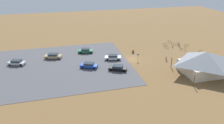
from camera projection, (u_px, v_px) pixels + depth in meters
The scene contains 23 objects.
ground at pixel (133, 59), 56.36m from camera, with size 160.00×160.00×0.00m, color brown.
parking_lot_asphalt at pixel (47, 67), 51.95m from camera, with size 43.29×30.09×0.05m, color #4C4C51.
bike_pavilion at pixel (205, 61), 47.66m from camera, with size 12.18×9.90×5.52m.
trash_bin at pixel (133, 52), 60.68m from camera, with size 0.60×0.60×0.90m, color brown.
lot_sign at pixel (138, 56), 54.97m from camera, with size 0.56×0.08×2.20m.
bicycle_blue_yard_front at pixel (200, 51), 61.25m from camera, with size 1.59×0.48×0.78m.
bicycle_teal_yard_left at pixel (172, 47), 65.10m from camera, with size 1.14×1.35×0.73m.
bicycle_purple_lone_east at pixel (174, 44), 67.36m from camera, with size 1.54×0.90×0.76m.
bicycle_red_edge_north at pixel (169, 42), 69.29m from camera, with size 1.69×0.61×0.87m.
bicycle_silver_back_row at pixel (184, 49), 62.56m from camera, with size 1.74×0.68×0.84m.
bicycle_orange_trailside at pixel (165, 44), 67.01m from camera, with size 0.76×1.51×0.79m.
bicycle_black_near_sign at pixel (178, 45), 66.01m from camera, with size 0.48×1.70×0.84m.
bicycle_white_yard_center at pixel (180, 47), 64.30m from camera, with size 0.93×1.44×0.81m.
bicycle_green_yard_right at pixel (178, 43), 67.85m from camera, with size 0.48×1.69×0.79m.
bicycle_yellow_mid_cluster at pixel (186, 45), 65.97m from camera, with size 1.68×0.48×0.85m.
bicycle_blue_front_row at pixel (166, 47), 64.37m from camera, with size 1.45×1.08×0.90m.
car_white_second_row at pixel (113, 57), 55.99m from camera, with size 4.89×2.93×1.40m.
car_black_near_entry at pixel (118, 68), 49.83m from camera, with size 4.88×3.60×1.32m.
car_tan_by_curb at pixel (53, 56), 56.71m from camera, with size 5.08×2.95×1.46m.
car_green_front_row at pixel (86, 51), 60.68m from camera, with size 4.69×2.74×1.34m.
car_blue_far_end at pixel (89, 65), 51.13m from camera, with size 4.73×3.43×1.38m.
car_silver_inner_stall at pixel (17, 62), 52.73m from camera, with size 4.80×3.16×1.40m.
visitor_by_pavilion at pixel (166, 57), 55.63m from camera, with size 0.37×0.40×1.70m.
Camera 1 is at (18.46, 48.57, 22.62)m, focal length 31.91 mm.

